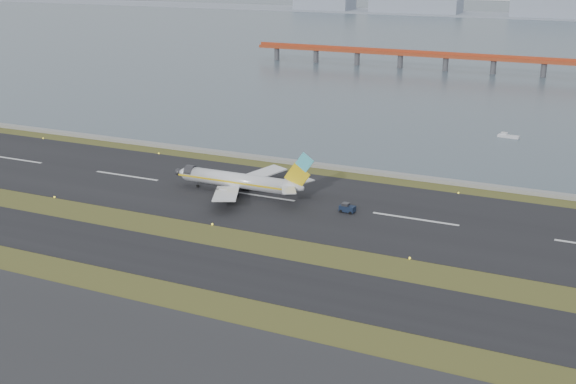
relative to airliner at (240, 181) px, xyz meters
name	(u,v)px	position (x,y,z in m)	size (l,w,h in m)	color
ground	(194,237)	(4.61, -29.38, -3.46)	(1000.00, 1000.00, 0.00)	#404B1A
taxiway_strip	(162,257)	(4.61, -41.38, -3.41)	(1000.00, 18.00, 0.10)	black
runway_strip	(258,196)	(4.61, 0.62, -3.41)	(1000.00, 45.00, 0.10)	black
seawall	(306,164)	(4.61, 30.62, -2.96)	(1000.00, 2.50, 1.00)	gray
bay_water	(513,33)	(4.61, 430.62, -3.46)	(1400.00, 800.00, 1.30)	#465664
red_pier	(494,59)	(24.61, 220.62, 3.82)	(260.00, 5.00, 10.20)	#A63C1C
far_shoreline	(554,11)	(18.23, 590.62, 2.61)	(1400.00, 80.00, 60.50)	#909AAA
airliner	(240,181)	(0.00, 0.00, 0.00)	(38.52, 32.89, 12.80)	white
pushback_tug	(347,208)	(28.96, -1.61, -2.35)	(3.73, 2.39, 2.29)	#121D34
workboat_near	(508,136)	(51.83, 88.23, -2.93)	(7.03, 2.85, 1.66)	silver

